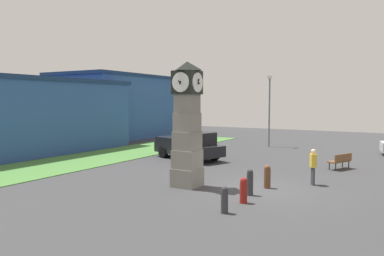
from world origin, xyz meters
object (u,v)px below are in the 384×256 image
at_px(bollard_near_tower, 224,199).
at_px(bollard_end_row, 267,176).
at_px(bollard_far_row, 250,182).
at_px(pickup_truck, 189,145).
at_px(bollard_mid_row, 243,190).
at_px(clock_tower, 187,126).
at_px(street_lamp_near_road, 269,106).
at_px(pedestrian_near_bench, 313,164).
at_px(bench, 341,160).

bearing_deg(bollard_near_tower, bollard_end_row, 0.12).
bearing_deg(bollard_far_row, pickup_truck, 46.26).
bearing_deg(bollard_mid_row, clock_tower, 68.94).
relative_size(bollard_end_row, street_lamp_near_road, 0.18).
bearing_deg(clock_tower, pedestrian_near_bench, -56.23).
bearing_deg(street_lamp_near_road, bollard_end_row, -160.91).
height_order(clock_tower, street_lamp_near_road, street_lamp_near_road).
bearing_deg(bench, clock_tower, 147.03).
bearing_deg(pedestrian_near_bench, bench, -4.86).
bearing_deg(street_lamp_near_road, bollard_far_row, -163.25).
distance_m(bollard_far_row, street_lamp_near_road, 17.19).
bearing_deg(bollard_far_row, bench, -15.04).
distance_m(clock_tower, bollard_mid_row, 4.20).
bearing_deg(pedestrian_near_bench, bollard_end_row, 136.56).
xyz_separation_m(bollard_end_row, street_lamp_near_road, (14.62, 5.06, 2.95)).
bearing_deg(street_lamp_near_road, bollard_near_tower, -165.05).
bearing_deg(bollard_end_row, pedestrian_near_bench, -43.44).
height_order(clock_tower, bollard_near_tower, clock_tower).
relative_size(bollard_mid_row, street_lamp_near_road, 0.17).
height_order(bollard_mid_row, pedestrian_near_bench, pedestrian_near_bench).
relative_size(pickup_truck, bench, 3.27).
relative_size(bollard_far_row, bench, 0.66).
bearing_deg(bollard_end_row, clock_tower, 115.53).
bearing_deg(clock_tower, bollard_near_tower, -130.82).
bearing_deg(bollard_mid_row, bollard_far_row, 10.97).
distance_m(clock_tower, bench, 9.92).
height_order(bollard_far_row, bollard_end_row, bollard_far_row).
distance_m(bollard_near_tower, bollard_far_row, 2.77).
relative_size(bollard_near_tower, bollard_mid_row, 0.96).
distance_m(bollard_mid_row, street_lamp_near_road, 18.42).
height_order(bollard_far_row, pedestrian_near_bench, pedestrian_near_bench).
distance_m(bench, street_lamp_near_road, 11.13).
xyz_separation_m(clock_tower, bollard_far_row, (-0.05, -3.07, -2.20)).
xyz_separation_m(bollard_far_row, pickup_truck, (6.86, 7.16, 0.37)).
distance_m(bollard_mid_row, pedestrian_near_bench, 4.79).
height_order(bench, pedestrian_near_bench, pedestrian_near_bench).
relative_size(clock_tower, pickup_truck, 1.03).
bearing_deg(bollard_mid_row, bollard_end_row, 1.22).
bearing_deg(clock_tower, bollard_mid_row, -111.06).
relative_size(pedestrian_near_bench, street_lamp_near_road, 0.28).
bearing_deg(bollard_end_row, pickup_truck, 54.39).
relative_size(bench, street_lamp_near_road, 0.28).
distance_m(bollard_mid_row, bollard_end_row, 2.82).
height_order(bollard_mid_row, street_lamp_near_road, street_lamp_near_road).
height_order(clock_tower, bench, clock_tower).
relative_size(clock_tower, bench, 3.36).
height_order(bollard_near_tower, pickup_truck, pickup_truck).
distance_m(bollard_end_row, pickup_truck, 9.04).
bearing_deg(pickup_truck, bollard_end_row, -125.61).
xyz_separation_m(clock_tower, bollard_end_row, (1.55, -3.24, -2.23)).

